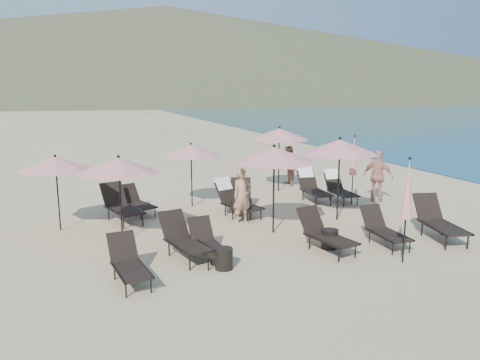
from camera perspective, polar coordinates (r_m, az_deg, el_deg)
name	(u,v)px	position (r m, az deg, el deg)	size (l,w,h in m)	color
ground	(321,246)	(12.00, 9.90, -7.94)	(800.00, 800.00, 0.00)	#D6BA8C
volcanic_headland	(183,52)	(322.54, -6.91, 15.19)	(690.00, 690.00, 55.00)	brown
lounger_0	(129,262)	(9.90, -13.43, -9.75)	(0.76, 1.60, 0.89)	black
lounger_1	(184,238)	(11.04, -6.86, -7.07)	(1.00, 1.79, 0.97)	black
lounger_2	(207,242)	(10.91, -4.00, -7.55)	(0.64, 1.52, 0.86)	black
lounger_3	(325,233)	(11.58, 10.29, -6.35)	(0.93, 1.75, 0.95)	black
lounger_4	(384,229)	(12.35, 17.11, -5.70)	(0.65, 1.57, 0.89)	black
lounger_5	(439,220)	(13.30, 23.06, -4.56)	(1.09, 1.95, 1.06)	black
lounger_6	(121,205)	(14.30, -14.31, -2.94)	(1.16, 1.95, 1.05)	black
lounger_7	(137,201)	(14.98, -12.49, -2.55)	(1.05, 1.61, 0.87)	black
lounger_8	(235,199)	(14.45, -0.60, -2.32)	(1.16, 1.85, 1.09)	black
lounger_9	(241,198)	(14.77, 0.14, -2.23)	(1.20, 1.86, 1.00)	black
lounger_10	(312,186)	(16.51, 8.79, -0.70)	(0.79, 1.82, 1.11)	black
lounger_11	(339,187)	(16.68, 11.95, -0.83)	(0.72, 1.69, 1.03)	black
umbrella_open_0	(119,165)	(12.01, -14.56, 1.74)	(2.10, 2.10, 2.26)	black
umbrella_open_1	(274,155)	(12.44, 4.19, 3.09)	(2.26, 2.26, 2.43)	black
umbrella_open_2	(340,147)	(13.97, 12.08, 3.99)	(2.32, 2.32, 2.49)	black
umbrella_open_3	(191,150)	(15.36, -5.99, 3.65)	(1.99, 1.99, 2.14)	black
umbrella_open_4	(279,134)	(17.62, 4.82, 5.61)	(2.30, 2.30, 2.48)	black
umbrella_open_5	(55,163)	(13.59, -21.57, 1.89)	(1.98, 1.98, 2.13)	black
umbrella_closed_0	(408,190)	(10.94, 19.76, -1.13)	(0.28, 0.28, 2.43)	black
umbrella_closed_1	(354,156)	(16.11, 13.69, 2.82)	(0.28, 0.28, 2.35)	black
side_table_0	(224,259)	(10.35, -1.97, -9.55)	(0.40, 0.40, 0.47)	black
side_table_1	(330,239)	(11.83, 10.90, -7.06)	(0.42, 0.42, 0.47)	black
beachgoer_a	(242,196)	(13.49, 0.28, -1.99)	(0.60, 0.39, 1.64)	tan
beachgoer_b	(289,166)	(18.95, 5.96, 1.74)	(0.78, 0.61, 1.60)	#AC7059
beachgoer_c	(378,176)	(16.80, 16.47, 0.45)	(1.05, 0.44, 1.80)	tan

